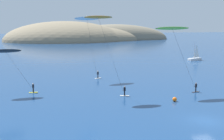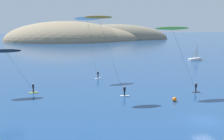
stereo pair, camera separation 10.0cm
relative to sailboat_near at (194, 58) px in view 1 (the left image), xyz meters
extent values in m
plane|color=navy|center=(-26.97, -52.81, -0.64)|extent=(600.00, 600.00, 0.00)
ellipsoid|color=#84755B|center=(-23.17, 109.56, -0.64)|extent=(76.92, 37.20, 20.12)
ellipsoid|color=#84755B|center=(-41.09, 112.74, -0.64)|extent=(41.33, 38.22, 22.34)
ellipsoid|color=#7A705B|center=(-0.57, 115.43, -0.64)|extent=(80.23, 26.50, 22.10)
ellipsoid|color=#84755B|center=(-36.11, 109.56, -0.64)|extent=(80.80, 55.29, 26.47)
cube|color=white|center=(0.29, 0.08, -0.29)|extent=(5.00, 2.59, 0.70)
cone|color=white|center=(-2.02, -0.54, -0.29)|extent=(2.26, 1.20, 0.67)
cylinder|color=#B2B2B7|center=(0.01, 0.00, 2.56)|extent=(0.12, 0.12, 5.00)
pyramid|color=white|center=(0.87, 0.23, 2.38)|extent=(1.76, 0.54, 4.25)
cylinder|color=#A5A5AD|center=(0.87, 0.23, 0.31)|extent=(1.76, 0.54, 0.08)
cube|color=silver|center=(-35.66, -23.24, -0.60)|extent=(1.54, 0.94, 0.08)
cylinder|color=black|center=(-35.66, -23.24, -0.16)|extent=(0.22, 0.22, 0.80)
cube|color=black|center=(-35.66, -23.24, 0.54)|extent=(0.37, 0.27, 0.60)
sphere|color=tan|center=(-35.66, -23.24, 0.96)|extent=(0.22, 0.22, 0.22)
cylinder|color=black|center=(-36.00, -23.31, 0.42)|extent=(0.15, 0.55, 0.04)
ellipsoid|color=white|center=(-37.98, -23.74, 12.38)|extent=(5.63, 2.58, 0.93)
cylinder|color=black|center=(-37.98, -23.74, 12.43)|extent=(5.09, 1.24, 0.16)
cylinder|color=#333338|center=(-36.99, -23.52, 6.35)|extent=(2.01, 0.45, 11.86)
cube|color=#2D2D33|center=(-20.76, -39.12, -0.60)|extent=(1.55, 0.79, 0.08)
cylinder|color=black|center=(-20.76, -39.12, -0.16)|extent=(0.22, 0.22, 0.80)
cube|color=black|center=(-20.76, -39.12, 0.54)|extent=(0.34, 0.21, 0.60)
sphere|color=#9E7051|center=(-20.76, -39.12, 0.96)|extent=(0.22, 0.22, 0.22)
cylinder|color=black|center=(-21.11, -39.13, 0.42)|extent=(0.05, 0.55, 0.04)
ellipsoid|color=#8CD12D|center=(-25.67, -39.21, 10.58)|extent=(6.06, 1.62, 0.72)
cylinder|color=#722DD1|center=(-25.67, -39.21, 10.63)|extent=(5.74, 0.26, 0.16)
cylinder|color=#333338|center=(-23.39, -39.17, 5.45)|extent=(4.58, 0.11, 10.07)
cube|color=silver|center=(-33.75, -39.01, -0.60)|extent=(1.55, 0.77, 0.08)
cylinder|color=black|center=(-33.75, -39.01, -0.16)|extent=(0.22, 0.22, 0.80)
cube|color=black|center=(-33.75, -39.01, 0.54)|extent=(0.34, 0.20, 0.60)
sphere|color=tan|center=(-33.75, -39.01, 0.96)|extent=(0.22, 0.22, 0.22)
cylinder|color=black|center=(-34.10, -39.01, 0.42)|extent=(0.04, 0.55, 0.04)
ellipsoid|color=orange|center=(-38.10, -39.02, 12.35)|extent=(4.55, 1.53, 0.61)
cylinder|color=#0F7FE5|center=(-38.10, -39.02, 12.40)|extent=(4.32, 0.18, 0.16)
cylinder|color=#333338|center=(-36.10, -39.02, 6.34)|extent=(4.02, 0.04, 11.84)
cube|color=yellow|center=(-48.84, -33.43, -0.60)|extent=(1.51, 0.43, 0.08)
cylinder|color=black|center=(-48.84, -33.43, -0.16)|extent=(0.22, 0.22, 0.80)
cube|color=black|center=(-48.84, -33.43, 0.54)|extent=(0.36, 0.23, 0.60)
sphere|color=beige|center=(-48.84, -33.43, 0.96)|extent=(0.22, 0.22, 0.22)
cylinder|color=black|center=(-49.19, -33.46, 0.42)|extent=(0.09, 0.55, 0.04)
ellipsoid|color=black|center=(-52.97, -33.81, 6.84)|extent=(5.17, 1.91, 0.87)
cylinder|color=white|center=(-52.97, -33.81, 6.89)|extent=(4.80, 0.60, 0.16)
cylinder|color=#333338|center=(-51.08, -33.64, 3.58)|extent=(3.81, 0.37, 6.34)
sphere|color=orange|center=(-26.95, -43.85, -0.29)|extent=(0.70, 0.70, 0.70)
camera|label=1|loc=(-45.50, -83.16, 11.50)|focal=45.00mm
camera|label=2|loc=(-45.40, -83.18, 11.50)|focal=45.00mm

